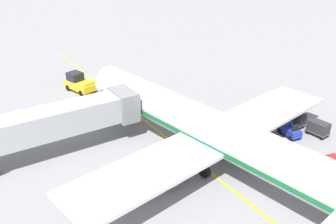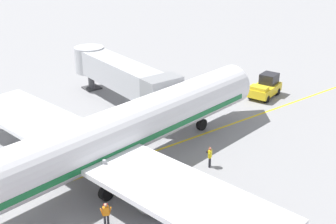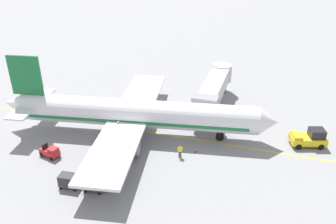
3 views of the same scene
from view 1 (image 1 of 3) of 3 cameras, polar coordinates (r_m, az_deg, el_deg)
name	(u,v)px [view 1 (image 1 of 3)]	position (r m, az deg, el deg)	size (l,w,h in m)	color
ground_plane	(193,159)	(36.06, 3.82, -7.10)	(400.00, 400.00, 0.00)	gray
gate_lead_in_line	(193,159)	(36.06, 3.82, -7.10)	(0.24, 80.00, 0.01)	gold
parked_airliner	(209,130)	(34.53, 6.26, -2.66)	(30.45, 37.23, 10.63)	silver
jet_bridge	(55,121)	(36.71, -16.73, -1.38)	(16.39, 3.50, 4.98)	#A8AAAF
pushback_tractor	(79,83)	(51.83, -13.29, 4.29)	(3.39, 4.85, 2.40)	gold
baggage_tug_trailing	(289,130)	(41.47, 17.92, -2.56)	(1.60, 2.65, 1.62)	#1E339E
baggage_cart_front	(295,118)	(43.67, 18.74, -0.85)	(1.51, 2.95, 1.58)	#4C4C51
baggage_cart_second_in_train	(318,127)	(42.47, 21.86, -2.17)	(1.51, 2.95, 1.58)	#4C4C51
ground_crew_wing_walker	(193,113)	(42.62, 3.79, -0.10)	(0.47, 0.66, 1.69)	#232328
ground_crew_loader	(268,148)	(37.04, 14.99, -5.32)	(0.37, 0.70, 1.69)	#232328
safety_cone_nose_left	(172,116)	(43.15, 0.63, -0.68)	(0.36, 0.36, 0.59)	black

